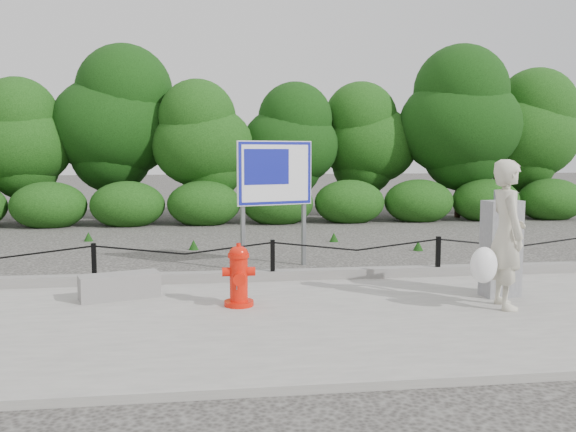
% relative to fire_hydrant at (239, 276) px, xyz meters
% --- Properties ---
extents(ground, '(90.00, 90.00, 0.00)m').
position_rel_fire_hydrant_xyz_m(ground, '(0.56, 1.38, -0.45)').
color(ground, '#2D2B28').
rests_on(ground, ground).
extents(sidewalk, '(14.00, 4.00, 0.08)m').
position_rel_fire_hydrant_xyz_m(sidewalk, '(0.56, -0.62, -0.41)').
color(sidewalk, gray).
rests_on(sidewalk, ground).
extents(curb, '(14.00, 0.22, 0.14)m').
position_rel_fire_hydrant_xyz_m(curb, '(0.56, 1.43, -0.30)').
color(curb, slate).
rests_on(curb, sidewalk).
extents(chain_barrier, '(10.06, 0.06, 0.60)m').
position_rel_fire_hydrant_xyz_m(chain_barrier, '(0.56, 1.38, 0.01)').
color(chain_barrier, black).
rests_on(chain_barrier, sidewalk).
extents(treeline, '(20.49, 3.93, 4.92)m').
position_rel_fire_hydrant_xyz_m(treeline, '(1.16, 10.33, 2.17)').
color(treeline, black).
rests_on(treeline, ground).
extents(fire_hydrant, '(0.40, 0.40, 0.77)m').
position_rel_fire_hydrant_xyz_m(fire_hydrant, '(0.00, 0.00, 0.00)').
color(fire_hydrant, red).
rests_on(fire_hydrant, sidewalk).
extents(pedestrian, '(0.76, 0.70, 1.77)m').
position_rel_fire_hydrant_xyz_m(pedestrian, '(3.14, -0.51, 0.50)').
color(pedestrian, '#BDB8A2').
rests_on(pedestrian, sidewalk).
extents(concrete_block, '(1.05, 0.64, 0.32)m').
position_rel_fire_hydrant_xyz_m(concrete_block, '(-1.49, 0.59, -0.21)').
color(concrete_block, gray).
rests_on(concrete_block, sidewalk).
extents(utility_cabinet, '(0.51, 0.37, 1.37)m').
position_rel_fire_hydrant_xyz_m(utility_cabinet, '(3.38, 0.06, 0.26)').
color(utility_cabinet, gray).
rests_on(utility_cabinet, sidewalk).
extents(advertising_sign, '(1.28, 0.47, 2.12)m').
position_rel_fire_hydrant_xyz_m(advertising_sign, '(0.75, 2.77, 1.05)').
color(advertising_sign, slate).
rests_on(advertising_sign, ground).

